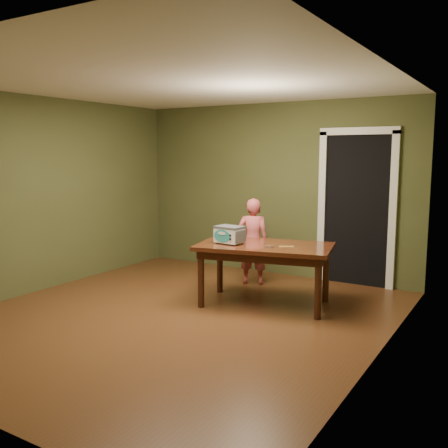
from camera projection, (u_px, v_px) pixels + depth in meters
name	position (u px, v px, depth m)	size (l,w,h in m)	color
floor	(176.00, 317.00, 5.69)	(5.00, 5.00, 0.00)	#532917
room_shell	(174.00, 166.00, 5.45)	(4.52, 5.02, 2.61)	#4A4F2A
doorway	(362.00, 208.00, 7.22)	(1.10, 0.66, 2.25)	black
dining_table	(265.00, 253.00, 6.06)	(1.76, 1.23, 0.75)	#37170C
toy_oven	(229.00, 234.00, 6.11)	(0.37, 0.27, 0.22)	#4C4F54
baking_pan	(270.00, 246.00, 5.87)	(0.10, 0.10, 0.02)	silver
spatula	(286.00, 246.00, 5.90)	(0.18, 0.03, 0.01)	#D3B45B
child	(253.00, 241.00, 7.03)	(0.45, 0.29, 1.23)	#CA5357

